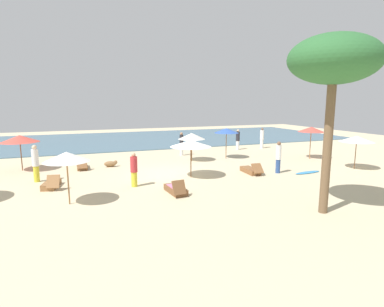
# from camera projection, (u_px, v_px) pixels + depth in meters

# --- Properties ---
(ground_plane) EXTENTS (60.00, 60.00, 0.00)m
(ground_plane) POSITION_uv_depth(u_px,v_px,m) (173.00, 175.00, 17.62)
(ground_plane) COLOR beige
(ocean_water) EXTENTS (48.00, 16.00, 0.06)m
(ocean_water) POSITION_uv_depth(u_px,v_px,m) (126.00, 140.00, 33.29)
(ocean_water) COLOR #476B7F
(ocean_water) RESTS_ON ground_plane
(umbrella_0) EXTENTS (1.75, 1.75, 2.20)m
(umbrella_0) POSITION_uv_depth(u_px,v_px,m) (226.00, 131.00, 22.27)
(umbrella_0) COLOR olive
(umbrella_0) RESTS_ON ground_plane
(umbrella_1) EXTENTS (1.86, 1.86, 1.96)m
(umbrella_1) POSITION_uv_depth(u_px,v_px,m) (192.00, 136.00, 21.36)
(umbrella_1) COLOR brown
(umbrella_1) RESTS_ON ground_plane
(umbrella_2) EXTENTS (2.03, 2.03, 2.05)m
(umbrella_2) POSITION_uv_depth(u_px,v_px,m) (357.00, 139.00, 18.78)
(umbrella_2) COLOR brown
(umbrella_2) RESTS_ON ground_plane
(umbrella_3) EXTENTS (1.83, 1.83, 2.31)m
(umbrella_3) POSITION_uv_depth(u_px,v_px,m) (311.00, 129.00, 22.14)
(umbrella_3) COLOR olive
(umbrella_3) RESTS_ON ground_plane
(umbrella_5) EXTENTS (2.17, 2.17, 2.14)m
(umbrella_5) POSITION_uv_depth(u_px,v_px,m) (20.00, 139.00, 18.37)
(umbrella_5) COLOR brown
(umbrella_5) RESTS_ON ground_plane
(umbrella_6) EXTENTS (1.81, 1.81, 2.15)m
(umbrella_6) POSITION_uv_depth(u_px,v_px,m) (66.00, 157.00, 12.29)
(umbrella_6) COLOR olive
(umbrella_6) RESTS_ON ground_plane
(umbrella_7) EXTENTS (2.23, 2.23, 2.05)m
(umbrella_7) POSITION_uv_depth(u_px,v_px,m) (191.00, 144.00, 16.73)
(umbrella_7) COLOR brown
(umbrella_7) RESTS_ON ground_plane
(lounger_0) EXTENTS (0.90, 1.73, 0.74)m
(lounger_0) POSITION_uv_depth(u_px,v_px,m) (52.00, 184.00, 14.99)
(lounger_0) COLOR olive
(lounger_0) RESTS_ON ground_plane
(lounger_1) EXTENTS (0.67, 1.73, 0.67)m
(lounger_1) POSITION_uv_depth(u_px,v_px,m) (251.00, 170.00, 17.95)
(lounger_1) COLOR brown
(lounger_1) RESTS_ON ground_plane
(lounger_2) EXTENTS (0.73, 1.67, 0.75)m
(lounger_2) POSITION_uv_depth(u_px,v_px,m) (176.00, 189.00, 14.06)
(lounger_2) COLOR brown
(lounger_2) RESTS_ON ground_plane
(lounger_3) EXTENTS (0.62, 1.68, 0.71)m
(lounger_3) POSITION_uv_depth(u_px,v_px,m) (82.00, 166.00, 19.17)
(lounger_3) COLOR brown
(lounger_3) RESTS_ON ground_plane
(person_0) EXTENTS (0.48, 0.48, 1.68)m
(person_0) POSITION_uv_depth(u_px,v_px,m) (134.00, 170.00, 15.07)
(person_0) COLOR yellow
(person_0) RESTS_ON ground_plane
(person_1) EXTENTS (0.40, 0.40, 1.85)m
(person_1) POSITION_uv_depth(u_px,v_px,m) (278.00, 157.00, 17.89)
(person_1) COLOR #2D4C8C
(person_1) RESTS_ON ground_plane
(person_2) EXTENTS (0.43, 0.43, 1.74)m
(person_2) POSITION_uv_depth(u_px,v_px,m) (238.00, 139.00, 26.52)
(person_2) COLOR white
(person_2) RESTS_ON ground_plane
(person_3) EXTENTS (0.31, 0.31, 1.78)m
(person_3) POSITION_uv_depth(u_px,v_px,m) (181.00, 144.00, 23.70)
(person_3) COLOR white
(person_3) RESTS_ON ground_plane
(person_4) EXTENTS (0.43, 0.43, 1.93)m
(person_4) POSITION_uv_depth(u_px,v_px,m) (36.00, 163.00, 15.93)
(person_4) COLOR yellow
(person_4) RESTS_ON ground_plane
(person_5) EXTENTS (0.46, 0.46, 1.80)m
(person_5) POSITION_uv_depth(u_px,v_px,m) (262.00, 138.00, 27.31)
(person_5) COLOR white
(person_5) RESTS_ON ground_plane
(palm_0) EXTENTS (3.17, 3.17, 6.44)m
(palm_0) POSITION_uv_depth(u_px,v_px,m) (334.00, 62.00, 10.77)
(palm_0) COLOR brown
(palm_0) RESTS_ON ground_plane
(dog) EXTENTS (0.86, 0.47, 0.39)m
(dog) POSITION_uv_depth(u_px,v_px,m) (111.00, 164.00, 19.69)
(dog) COLOR olive
(dog) RESTS_ON ground_plane
(surfboard) EXTENTS (1.86, 0.60, 0.07)m
(surfboard) POSITION_uv_depth(u_px,v_px,m) (308.00, 172.00, 18.04)
(surfboard) COLOR #338CCC
(surfboard) RESTS_ON ground_plane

